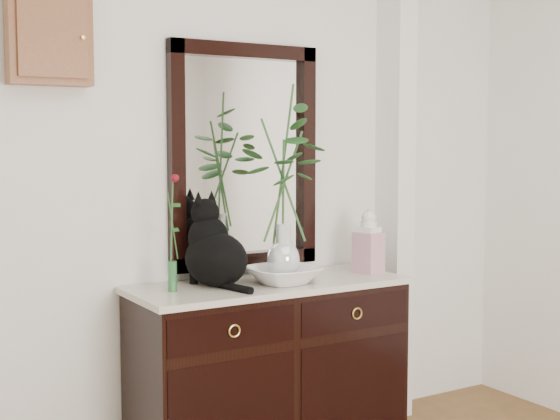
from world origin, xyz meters
TOP-DOWN VIEW (x-y plane):
  - wall_back at (0.00, 1.98)m, footprint 3.60×0.04m
  - pilaster at (1.00, 1.90)m, footprint 0.12×0.20m
  - sideboard at (0.10, 1.73)m, footprint 1.33×0.52m
  - wall_mirror at (0.10, 1.97)m, footprint 0.80×0.06m
  - key_cabinet at (-0.85, 1.94)m, footprint 0.35×0.10m
  - cat at (-0.16, 1.77)m, footprint 0.36×0.41m
  - lotus_bowl at (0.13, 1.66)m, footprint 0.34×0.34m
  - vase_branches at (0.13, 1.66)m, footprint 0.49×0.49m
  - bud_vase_rose at (-0.39, 1.75)m, footprint 0.07×0.07m
  - ginger_jar at (0.67, 1.70)m, footprint 0.15×0.15m

SIDE VIEW (x-z plane):
  - sideboard at x=0.10m, z-range 0.06..0.88m
  - lotus_bowl at x=0.13m, z-range 0.85..0.93m
  - ginger_jar at x=0.67m, z-range 0.85..1.18m
  - cat at x=-0.16m, z-range 0.85..1.26m
  - bud_vase_rose at x=-0.39m, z-range 0.85..1.38m
  - vase_branches at x=0.13m, z-range 0.87..1.79m
  - wall_back at x=0.00m, z-range 0.00..2.70m
  - pilaster at x=1.00m, z-range 0.00..2.70m
  - wall_mirror at x=0.10m, z-range 0.89..1.99m
  - key_cabinet at x=-0.85m, z-range 1.75..2.15m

